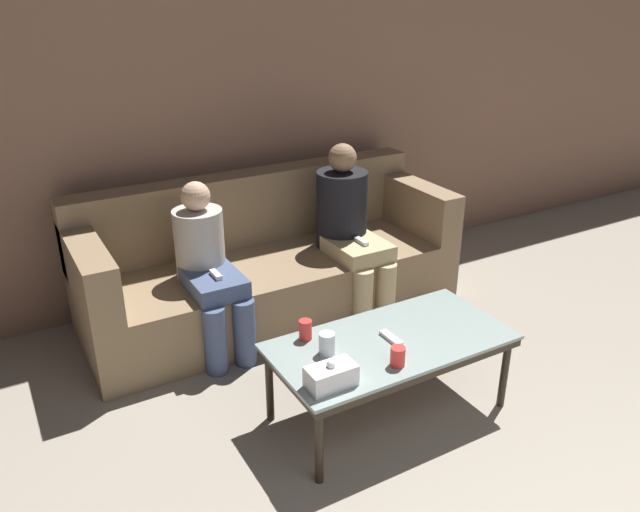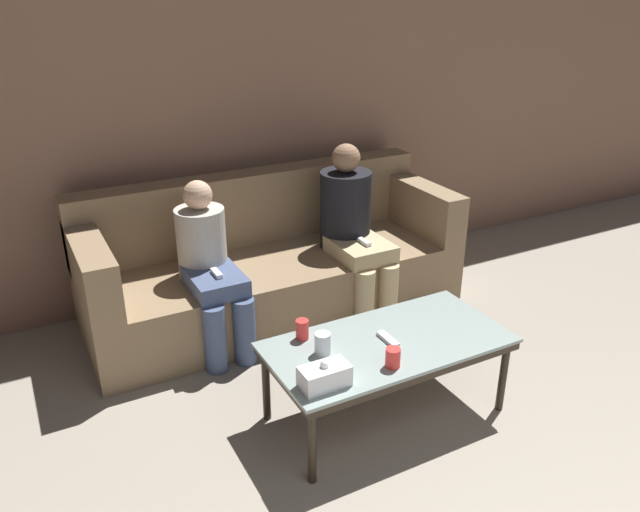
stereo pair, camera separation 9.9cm
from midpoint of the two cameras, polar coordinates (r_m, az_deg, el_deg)
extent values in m
cube|color=#8C6651|center=(4.34, -7.01, 13.49)|extent=(12.00, 0.06, 2.60)
cube|color=#897051|center=(4.18, -3.38, -2.65)|extent=(2.45, 0.88, 0.41)
cube|color=#897051|center=(4.29, -5.45, 4.54)|extent=(2.45, 0.20, 0.49)
cube|color=#897051|center=(3.74, -19.52, -0.99)|extent=(0.18, 0.88, 0.34)
cube|color=#897051|center=(4.58, 9.56, 4.60)|extent=(0.18, 0.88, 0.34)
cube|color=#8C9E99|center=(3.13, 7.13, -7.86)|extent=(1.21, 0.60, 0.02)
cube|color=#2D2319|center=(3.15, 7.10, -8.31)|extent=(1.18, 0.59, 0.04)
cylinder|color=#2D2319|center=(2.86, 0.30, -17.12)|extent=(0.04, 0.04, 0.38)
cylinder|color=#2D2319|center=(3.42, 17.17, -10.65)|extent=(0.04, 0.04, 0.38)
cylinder|color=#2D2319|center=(3.22, -4.05, -11.88)|extent=(0.04, 0.04, 0.38)
cylinder|color=#2D2319|center=(3.72, 11.80, -6.98)|extent=(0.04, 0.04, 0.38)
cylinder|color=red|center=(3.10, -0.72, -6.74)|extent=(0.06, 0.06, 0.10)
cylinder|color=silver|center=(2.98, 1.21, -8.03)|extent=(0.08, 0.08, 0.11)
cylinder|color=red|center=(2.92, 7.66, -9.21)|extent=(0.07, 0.07, 0.09)
cube|color=white|center=(2.77, 1.46, -10.95)|extent=(0.22, 0.12, 0.10)
sphere|color=white|center=(2.73, 1.48, -9.88)|extent=(0.04, 0.04, 0.04)
cube|color=white|center=(3.12, 7.15, -7.56)|extent=(0.04, 0.15, 0.02)
cylinder|color=#47567A|center=(3.61, -8.79, -7.49)|extent=(0.13, 0.13, 0.41)
cylinder|color=#47567A|center=(3.66, -6.13, -6.85)|extent=(0.13, 0.13, 0.41)
cube|color=#47567A|center=(3.69, -8.83, -2.23)|extent=(0.30, 0.41, 0.10)
cylinder|color=#B7B2A8|center=(3.80, -10.04, 1.20)|extent=(0.30, 0.30, 0.43)
sphere|color=#DBAD89|center=(3.70, -10.37, 5.51)|extent=(0.17, 0.17, 0.17)
cube|color=white|center=(3.62, -8.67, -1.57)|extent=(0.04, 0.12, 0.02)
cylinder|color=tan|center=(3.99, 4.79, -4.03)|extent=(0.13, 0.13, 0.41)
cylinder|color=tan|center=(4.08, 6.92, -3.46)|extent=(0.13, 0.13, 0.41)
cube|color=tan|center=(4.08, 4.42, 0.65)|extent=(0.34, 0.41, 0.10)
cylinder|color=black|center=(4.17, 3.00, 4.25)|extent=(0.34, 0.34, 0.52)
sphere|color=#997051|center=(4.06, 3.11, 8.93)|extent=(0.19, 0.19, 0.19)
cube|color=white|center=(4.02, 4.76, 1.29)|extent=(0.04, 0.12, 0.02)
camera|label=1|loc=(0.05, -89.18, 0.36)|focal=35.00mm
camera|label=2|loc=(0.05, 90.82, -0.36)|focal=35.00mm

